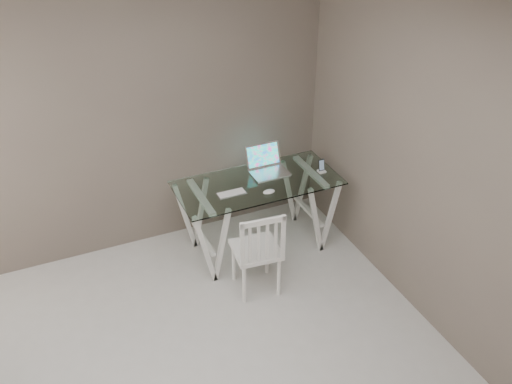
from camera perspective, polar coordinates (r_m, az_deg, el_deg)
room at (r=3.04m, az=-7.41°, el=-2.59°), size 4.50×4.52×2.71m
desk at (r=5.40m, az=0.16°, el=-2.32°), size 1.50×0.70×0.75m
chair at (r=4.83m, az=0.26°, el=-5.76°), size 0.43×0.43×0.85m
laptop at (r=5.36m, az=1.09°, el=2.66°), size 0.35×0.32×0.23m
keyboard at (r=5.04m, az=-2.47°, el=-0.14°), size 0.26×0.11×0.01m
mouse at (r=5.03m, az=1.31°, el=0.03°), size 0.11×0.07×0.04m
phone_dock at (r=5.39m, az=6.57°, el=2.34°), size 0.07×0.07×0.13m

